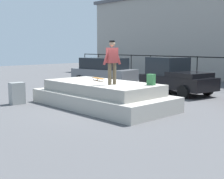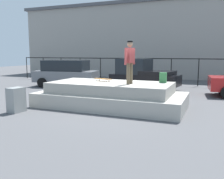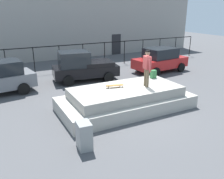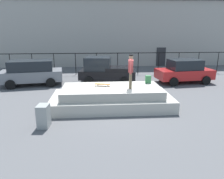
{
  "view_description": "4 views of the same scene",
  "coord_description": "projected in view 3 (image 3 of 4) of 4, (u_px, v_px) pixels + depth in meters",
  "views": [
    {
      "loc": [
        9.25,
        -8.25,
        2.46
      ],
      "look_at": [
        -0.13,
        0.61,
        0.68
      ],
      "focal_mm": 49.42,
      "sensor_mm": 36.0,
      "label": 1
    },
    {
      "loc": [
        3.74,
        -9.41,
        2.22
      ],
      "look_at": [
        -0.37,
        0.61,
        0.65
      ],
      "focal_mm": 39.85,
      "sensor_mm": 36.0,
      "label": 2
    },
    {
      "loc": [
        -5.62,
        -8.9,
        4.48
      ],
      "look_at": [
        -0.42,
        1.11,
        0.66
      ],
      "focal_mm": 38.75,
      "sensor_mm": 36.0,
      "label": 3
    },
    {
      "loc": [
        -1.01,
        -10.67,
        3.88
      ],
      "look_at": [
        -0.14,
        1.04,
        0.64
      ],
      "focal_mm": 35.12,
      "sensor_mm": 36.0,
      "label": 4
    }
  ],
  "objects": [
    {
      "name": "skateboarder",
      "position": [
        147.0,
        66.0,
        10.9
      ],
      "size": [
        0.31,
        0.81,
        1.67
      ],
      "color": "brown",
      "rests_on": "concrete_ledge"
    },
    {
      "name": "concrete_ledge",
      "position": [
        126.0,
        99.0,
        11.2
      ],
      "size": [
        6.12,
        2.93,
        1.03
      ],
      "color": "#ADA89E",
      "rests_on": "ground_plane"
    },
    {
      "name": "car_black_pickup_mid",
      "position": [
        83.0,
        66.0,
        15.45
      ],
      "size": [
        4.31,
        2.46,
        1.92
      ],
      "color": "black",
      "rests_on": "ground_plane"
    },
    {
      "name": "backpack",
      "position": [
        153.0,
        74.0,
        12.45
      ],
      "size": [
        0.29,
        0.22,
        0.42
      ],
      "primitive_type": "cube",
      "rotation": [
        0.0,
        0.0,
        0.05
      ],
      "color": "#33723F",
      "rests_on": "concrete_ledge"
    },
    {
      "name": "fence_row",
      "position": [
        71.0,
        53.0,
        18.14
      ],
      "size": [
        24.06,
        0.06,
        1.91
      ],
      "color": "black",
      "rests_on": "ground_plane"
    },
    {
      "name": "car_red_sedan_far",
      "position": [
        160.0,
        60.0,
        17.69
      ],
      "size": [
        4.23,
        2.42,
        1.74
      ],
      "color": "#B21E1E",
      "rests_on": "ground_plane"
    },
    {
      "name": "skateboard",
      "position": [
        115.0,
        85.0,
        10.99
      ],
      "size": [
        0.84,
        0.39,
        0.12
      ],
      "color": "brown",
      "rests_on": "concrete_ledge"
    },
    {
      "name": "ground_plane",
      "position": [
        131.0,
        108.0,
        11.37
      ],
      "size": [
        60.0,
        60.0,
        0.0
      ],
      "primitive_type": "plane",
      "color": "#4C4C4F"
    },
    {
      "name": "warehouse_building",
      "position": [
        45.0,
        18.0,
        23.86
      ],
      "size": [
        30.79,
        7.51,
        7.02
      ],
      "color": "gray",
      "rests_on": "ground_plane"
    },
    {
      "name": "utility_box",
      "position": [
        84.0,
        135.0,
        8.0
      ],
      "size": [
        0.49,
        0.63,
        0.94
      ],
      "primitive_type": "cube",
      "rotation": [
        0.0,
        0.0,
        -0.08
      ],
      "color": "gray",
      "rests_on": "ground_plane"
    }
  ]
}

